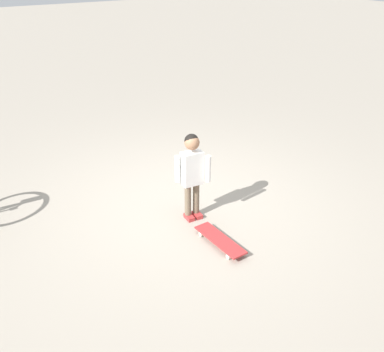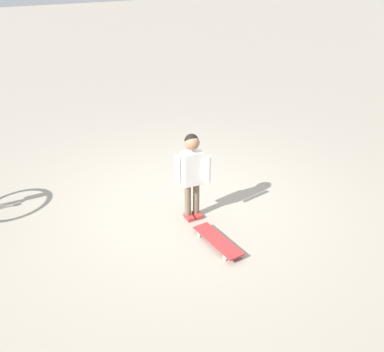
# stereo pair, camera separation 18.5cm
# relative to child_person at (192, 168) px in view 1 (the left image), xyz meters

# --- Properties ---
(ground_plane) EXTENTS (50.00, 50.00, 0.00)m
(ground_plane) POSITION_rel_child_person_xyz_m (0.34, -0.09, -0.66)
(ground_plane) COLOR #9E9384
(child_person) EXTENTS (0.25, 0.35, 1.06)m
(child_person) POSITION_rel_child_person_xyz_m (0.00, 0.00, 0.00)
(child_person) COLOR brown
(child_person) RESTS_ON ground
(skateboard) EXTENTS (0.70, 0.21, 0.07)m
(skateboard) POSITION_rel_child_person_xyz_m (-0.64, 0.06, -0.60)
(skateboard) COLOR #B22D2D
(skateboard) RESTS_ON ground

